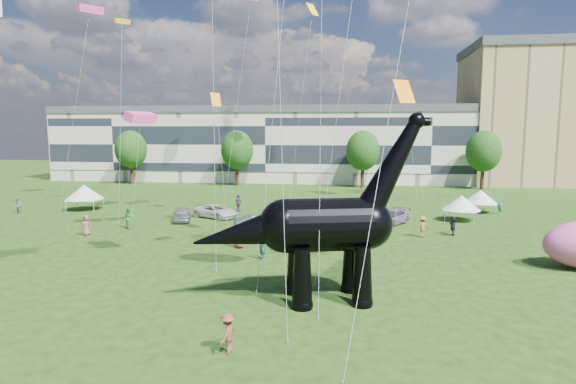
# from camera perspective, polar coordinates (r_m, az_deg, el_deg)

# --- Properties ---
(ground) EXTENTS (220.00, 220.00, 0.00)m
(ground) POSITION_cam_1_polar(r_m,az_deg,el_deg) (25.23, -7.26, -13.63)
(ground) COLOR #16330C
(ground) RESTS_ON ground
(terrace_row) EXTENTS (78.00, 11.00, 12.00)m
(terrace_row) POSITION_cam_1_polar(r_m,az_deg,el_deg) (85.98, -2.05, 5.37)
(terrace_row) COLOR beige
(terrace_row) RESTS_ON ground
(apartment_block) EXTENTS (28.00, 18.00, 22.00)m
(apartment_block) POSITION_cam_1_polar(r_m,az_deg,el_deg) (94.11, 28.80, 7.69)
(apartment_block) COLOR tan
(apartment_block) RESTS_ON ground
(tree_far_left) EXTENTS (5.20, 5.20, 9.44)m
(tree_far_left) POSITION_cam_1_polar(r_m,az_deg,el_deg) (83.96, -18.14, 5.16)
(tree_far_left) COLOR #382314
(tree_far_left) RESTS_ON ground
(tree_mid_left) EXTENTS (5.20, 5.20, 9.44)m
(tree_mid_left) POSITION_cam_1_polar(r_m,az_deg,el_deg) (77.94, -6.06, 5.34)
(tree_mid_left) COLOR #382314
(tree_mid_left) RESTS_ON ground
(tree_mid_right) EXTENTS (5.20, 5.20, 9.44)m
(tree_mid_right) POSITION_cam_1_polar(r_m,az_deg,el_deg) (75.84, 8.87, 5.24)
(tree_mid_right) COLOR #382314
(tree_mid_right) RESTS_ON ground
(tree_far_right) EXTENTS (5.20, 5.20, 9.44)m
(tree_far_right) POSITION_cam_1_polar(r_m,az_deg,el_deg) (78.39, 22.19, 4.85)
(tree_far_right) COLOR #382314
(tree_far_right) RESTS_ON ground
(dinosaur_sculpture) EXTENTS (12.61, 4.99, 10.31)m
(dinosaur_sculpture) POSITION_cam_1_polar(r_m,az_deg,el_deg) (25.34, 3.58, -4.31)
(dinosaur_sculpture) COLOR black
(dinosaur_sculpture) RESTS_ON ground
(car_silver) EXTENTS (2.73, 4.38, 1.39)m
(car_silver) POSITION_cam_1_polar(r_m,az_deg,el_deg) (48.97, -12.46, -2.58)
(car_silver) COLOR #B8B8BD
(car_silver) RESTS_ON ground
(car_grey) EXTENTS (4.25, 2.86, 1.33)m
(car_grey) POSITION_cam_1_polar(r_m,az_deg,el_deg) (43.87, -3.77, -3.61)
(car_grey) COLOR slate
(car_grey) RESTS_ON ground
(car_white) EXTENTS (5.37, 4.31, 1.36)m
(car_white) POSITION_cam_1_polar(r_m,az_deg,el_deg) (50.11, -8.58, -2.28)
(car_white) COLOR silver
(car_white) RESTS_ON ground
(car_dark) EXTENTS (4.22, 5.13, 1.40)m
(car_dark) POSITION_cam_1_polar(r_m,az_deg,el_deg) (47.10, 12.14, -2.96)
(car_dark) COLOR #595960
(car_dark) RESTS_ON ground
(gazebo_near) EXTENTS (4.70, 4.70, 2.56)m
(gazebo_near) POSITION_cam_1_polar(r_m,az_deg,el_deg) (50.82, 19.88, -1.23)
(gazebo_near) COLOR silver
(gazebo_near) RESTS_ON ground
(gazebo_far) EXTENTS (3.78, 3.78, 2.50)m
(gazebo_far) POSITION_cam_1_polar(r_m,az_deg,el_deg) (56.50, 21.83, -0.53)
(gazebo_far) COLOR silver
(gazebo_far) RESTS_ON ground
(gazebo_left) EXTENTS (4.71, 4.71, 2.88)m
(gazebo_left) POSITION_cam_1_polar(r_m,az_deg,el_deg) (58.82, -22.98, -0.04)
(gazebo_left) COLOR silver
(gazebo_left) RESTS_ON ground
(visitors) EXTENTS (52.53, 36.21, 1.89)m
(visitors) POSITION_cam_1_polar(r_m,az_deg,el_deg) (41.22, -4.50, -4.02)
(visitors) COLOR black
(visitors) RESTS_ON ground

